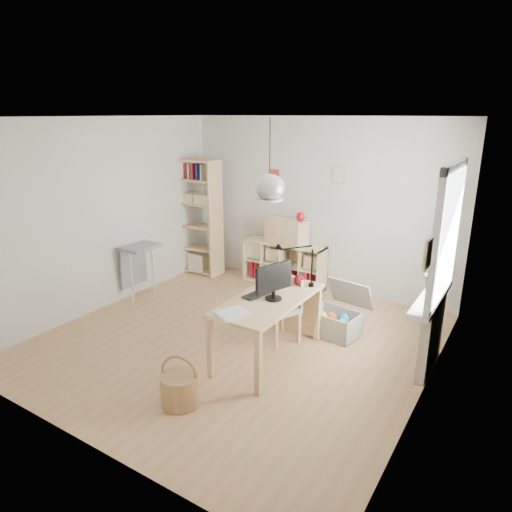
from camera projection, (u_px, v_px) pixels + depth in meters
The scene contains 20 objects.
ground at pixel (237, 340), 5.76m from camera, with size 4.50×4.50×0.00m, color #AA8255.
room_shell at pixel (270, 187), 4.76m from camera, with size 4.50×4.50×4.50m.
window_unit at pixel (448, 235), 4.65m from camera, with size 0.07×1.16×1.46m.
radiator at pixel (431, 336), 5.01m from camera, with size 0.10×0.80×0.80m, color silver.
windowsill at pixel (431, 299), 4.91m from camera, with size 0.22×1.20×0.06m, color white.
desk at pixel (268, 306), 5.16m from camera, with size 0.70×1.50×0.75m.
cube_shelf at pixel (284, 266), 7.59m from camera, with size 1.40×0.38×0.72m.
tall_bookshelf at pixel (198, 212), 7.92m from camera, with size 0.80×0.38×2.00m.
side_table at pixel (138, 257), 6.88m from camera, with size 0.40×0.55×0.85m.
chair at pixel (283, 305), 5.62m from camera, with size 0.54×0.54×0.84m.
wicker_basket at pixel (180, 388), 4.46m from camera, with size 0.38×0.38×0.52m.
storage_chest at pixel (337, 318), 5.88m from camera, with size 0.72×0.78×0.65m.
monitor at pixel (274, 280), 5.03m from camera, with size 0.21×0.46×0.42m.
keyboard at pixel (257, 294), 5.21m from camera, with size 0.14×0.38×0.02m, color black.
task_lamp at pixel (293, 258), 5.44m from camera, with size 0.46×0.17×0.49m.
yarn_ball at pixel (299, 280), 5.49m from camera, with size 0.13×0.13×0.13m, color #4D0A16.
paper_tray at pixel (233, 313), 4.70m from camera, with size 0.25×0.32×0.03m, color white.
drawer_chest at pixel (286, 231), 7.34m from camera, with size 0.68×0.31×0.39m, color beige.
red_vase at pixel (301, 217), 7.14m from camera, with size 0.13×0.13×0.16m, color maroon.
potted_plant at pixel (436, 273), 5.05m from camera, with size 0.34×0.29×0.38m, color #286827.
Camera 1 is at (2.96, -4.25, 2.74)m, focal length 32.00 mm.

